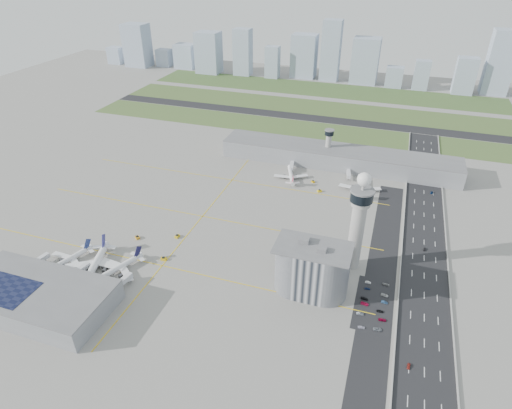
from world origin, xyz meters
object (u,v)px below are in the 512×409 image
(car_hw_1, at_px, (424,249))
(car_lot_10, at_px, (385,295))
(admin_building, at_px, (311,269))
(car_hw_0, at_px, (409,366))
(car_lot_11, at_px, (386,284))
(car_lot_4, at_px, (367,289))
(tug_5, at_px, (313,181))
(car_lot_9, at_px, (384,302))
(jet_bridge_far_1, at_px, (348,171))
(car_lot_5, at_px, (368,282))
(airplane_near_a, at_px, (66,258))
(car_hw_2, at_px, (432,193))
(airplane_far_a, at_px, (291,173))
(control_tower, at_px, (358,218))
(tug_3, at_px, (177,236))
(jet_bridge_far_0, at_px, (292,163))
(car_lot_2, at_px, (365,304))
(tug_2, at_px, (164,258))
(car_hw_4, at_px, (415,160))
(tug_4, at_px, (320,191))
(car_lot_3, at_px, (364,299))
(car_lot_8, at_px, (380,311))
(car_lot_1, at_px, (360,314))
(airplane_near_c, at_px, (116,266))
(airplane_far_b, at_px, (360,184))
(tug_0, at_px, (101,251))
(jet_bridge_near_0, at_px, (30,269))
(jet_bridge_near_1, at_px, (71,279))
(jet_bridge_near_2, at_px, (114,290))
(airplane_near_b, at_px, (93,262))
(tug_1, at_px, (137,237))
(car_lot_7, at_px, (382,320))
(car_lot_0, at_px, (361,327))

(car_hw_1, bearing_deg, car_lot_10, -107.04)
(admin_building, distance_m, car_hw_0, 68.80)
(car_lot_11, bearing_deg, car_lot_4, 124.42)
(tug_5, relative_size, car_lot_9, 0.79)
(admin_building, xyz_separation_m, jet_bridge_far_1, (0.01, 154.00, -12.45))
(car_hw_0, bearing_deg, car_hw_1, 92.06)
(car_lot_5, bearing_deg, airplane_near_a, 99.91)
(car_hw_0, height_order, car_hw_2, car_hw_0)
(airplane_far_a, height_order, car_lot_11, airplane_far_a)
(control_tower, bearing_deg, tug_3, -176.26)
(jet_bridge_far_0, bearing_deg, car_lot_11, 23.99)
(jet_bridge_far_1, height_order, car_lot_2, jet_bridge_far_1)
(airplane_near_a, relative_size, jet_bridge_far_0, 2.52)
(tug_2, bearing_deg, airplane_near_a, 103.58)
(jet_bridge_far_0, relative_size, car_lot_11, 3.55)
(tug_5, xyz_separation_m, car_hw_4, (80.64, 72.39, -0.26))
(tug_4, height_order, tug_5, tug_4)
(car_lot_3, distance_m, car_lot_8, 11.54)
(car_lot_1, bearing_deg, car_hw_1, -30.56)
(airplane_near_c, distance_m, airplane_far_b, 198.43)
(tug_0, bearing_deg, jet_bridge_far_0, 7.76)
(jet_bridge_near_0, bearing_deg, car_lot_1, -71.69)
(jet_bridge_near_0, height_order, car_hw_1, jet_bridge_near_0)
(jet_bridge_near_1, distance_m, jet_bridge_near_2, 30.00)
(tug_3, bearing_deg, airplane_near_b, -116.30)
(airplane_near_b, xyz_separation_m, car_lot_8, (168.64, 19.92, -5.63))
(airplane_far_a, distance_m, car_lot_8, 161.75)
(jet_bridge_near_1, height_order, car_lot_8, jet_bridge_near_1)
(jet_bridge_far_1, bearing_deg, car_lot_3, 1.51)
(car_lot_4, bearing_deg, tug_1, 85.34)
(airplane_near_c, xyz_separation_m, car_lot_7, (156.47, 11.15, -4.53))
(car_lot_10, bearing_deg, jet_bridge_near_0, 110.96)
(car_lot_1, distance_m, car_lot_2, 8.64)
(jet_bridge_near_0, xyz_separation_m, car_lot_7, (206.78, 27.81, -2.25))
(admin_building, distance_m, car_lot_7, 45.69)
(car_lot_11, relative_size, car_hw_4, 1.19)
(airplane_far_a, bearing_deg, car_lot_5, -165.85)
(car_lot_5, xyz_separation_m, car_lot_9, (10.34, -13.85, 0.03))
(car_lot_8, bearing_deg, car_lot_4, 25.61)
(jet_bridge_near_2, relative_size, tug_4, 4.16)
(airplane_near_a, distance_m, car_lot_2, 181.88)
(car_lot_4, bearing_deg, jet_bridge_near_2, 105.97)
(control_tower, relative_size, car_hw_0, 18.32)
(car_lot_9, bearing_deg, tug_2, 98.13)
(jet_bridge_far_0, xyz_separation_m, car_lot_8, (90.02, -159.17, -2.23))
(jet_bridge_near_0, xyz_separation_m, jet_bridge_near_1, (30.00, 0.00, 0.00))
(admin_building, height_order, car_lot_0, admin_building)
(car_lot_0, relative_size, car_lot_10, 0.87)
(control_tower, distance_m, airplane_near_a, 180.16)
(jet_bridge_far_1, xyz_separation_m, car_lot_7, (41.78, -165.19, -2.25))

